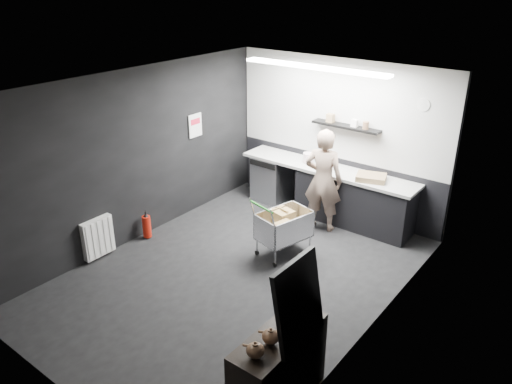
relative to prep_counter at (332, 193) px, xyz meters
The scene contains 22 objects.
floor 2.47m from the prep_counter, 93.20° to the right, with size 5.50×5.50×0.00m, color black.
ceiling 3.30m from the prep_counter, 93.20° to the right, with size 5.50×5.50×0.00m, color white.
wall_back 0.96m from the prep_counter, 112.30° to the left, with size 5.50×5.50×0.00m, color black.
wall_front 5.25m from the prep_counter, 91.50° to the right, with size 5.50×5.50×0.00m, color black.
wall_left 3.35m from the prep_counter, 131.43° to the right, with size 5.50×5.50×0.00m, color black.
wall_right 3.18m from the prep_counter, 52.38° to the right, with size 5.50×5.50×0.00m, color black.
kitchen_wall_panel 1.43m from the prep_counter, 113.58° to the left, with size 3.95×0.02×1.70m, color beige.
dado_panel 0.34m from the prep_counter, 113.58° to the left, with size 3.95×0.02×1.00m, color black.
floating_shelf 1.18m from the prep_counter, 72.13° to the left, with size 1.20×0.22×0.04m, color black.
wall_clock 2.13m from the prep_counter, 13.36° to the left, with size 0.20×0.20×0.03m, color silver.
poster 2.63m from the prep_counter, 152.11° to the right, with size 0.02×0.30×0.40m, color white.
poster_red_band 2.66m from the prep_counter, 152.05° to the right, with size 0.01×0.22×0.10m, color red.
radiator 3.92m from the prep_counter, 122.01° to the right, with size 0.10×0.50×0.60m, color silver.
ceiling_strip 2.29m from the prep_counter, 103.37° to the right, with size 2.40×0.20×0.04m, color white.
prep_counter is the anchor object (origin of this frame).
person 0.61m from the prep_counter, 82.32° to the right, with size 0.63×0.41×1.73m, color beige.
shopping_cart 1.52m from the prep_counter, 88.59° to the right, with size 0.70×0.97×0.94m.
sideboard 4.23m from the prep_counter, 67.08° to the right, with size 0.47×1.11×1.67m.
fire_extinguisher 3.18m from the prep_counter, 128.82° to the right, with size 0.14×0.14×0.45m.
cardboard_box 0.86m from the prep_counter, ahead, with size 0.46×0.35×0.09m, color olive.
pink_tub 0.74m from the prep_counter, behind, with size 0.18×0.18×0.18m, color silver.
white_container 0.52m from the prep_counter, 147.14° to the right, with size 0.16×0.13×0.15m, color silver.
Camera 1 is at (3.88, -4.61, 3.99)m, focal length 35.00 mm.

